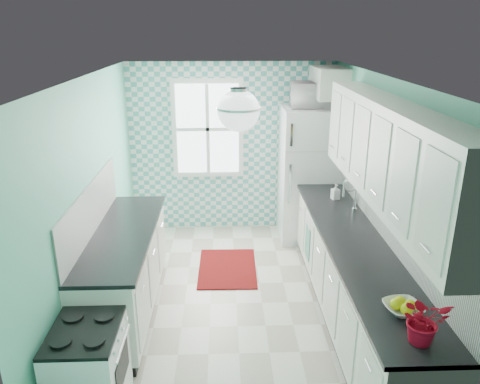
{
  "coord_description": "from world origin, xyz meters",
  "views": [
    {
      "loc": [
        -0.13,
        -4.56,
        2.96
      ],
      "look_at": [
        0.05,
        0.25,
        1.25
      ],
      "focal_mm": 35.0,
      "sensor_mm": 36.0,
      "label": 1
    }
  ],
  "objects_px": {
    "ceiling_light": "(239,110)",
    "fridge": "(310,174)",
    "sink": "(339,213)",
    "fruit_bowl": "(403,308)",
    "microwave": "(314,95)",
    "potted_plant": "(424,320)",
    "stove": "(89,371)"
  },
  "relations": [
    {
      "from": "ceiling_light",
      "to": "fridge",
      "type": "bearing_deg",
      "value": 66.84
    },
    {
      "from": "sink",
      "to": "fruit_bowl",
      "type": "height_order",
      "value": "sink"
    },
    {
      "from": "sink",
      "to": "microwave",
      "type": "relative_size",
      "value": 0.87
    },
    {
      "from": "ceiling_light",
      "to": "potted_plant",
      "type": "distance_m",
      "value": 2.06
    },
    {
      "from": "potted_plant",
      "to": "microwave",
      "type": "bearing_deg",
      "value": 91.37
    },
    {
      "from": "potted_plant",
      "to": "fruit_bowl",
      "type": "bearing_deg",
      "value": 90.0
    },
    {
      "from": "fruit_bowl",
      "to": "ceiling_light",
      "type": "bearing_deg",
      "value": 145.84
    },
    {
      "from": "stove",
      "to": "fruit_bowl",
      "type": "bearing_deg",
      "value": -3.15
    },
    {
      "from": "microwave",
      "to": "potted_plant",
      "type": "bearing_deg",
      "value": 95.16
    },
    {
      "from": "ceiling_light",
      "to": "sink",
      "type": "height_order",
      "value": "ceiling_light"
    },
    {
      "from": "fridge",
      "to": "stove",
      "type": "distance_m",
      "value": 4.1
    },
    {
      "from": "fridge",
      "to": "microwave",
      "type": "relative_size",
      "value": 3.14
    },
    {
      "from": "potted_plant",
      "to": "fridge",
      "type": "bearing_deg",
      "value": 91.38
    },
    {
      "from": "stove",
      "to": "microwave",
      "type": "height_order",
      "value": "microwave"
    },
    {
      "from": "sink",
      "to": "potted_plant",
      "type": "relative_size",
      "value": 1.54
    },
    {
      "from": "fruit_bowl",
      "to": "microwave",
      "type": "bearing_deg",
      "value": 91.51
    },
    {
      "from": "stove",
      "to": "fruit_bowl",
      "type": "height_order",
      "value": "fruit_bowl"
    },
    {
      "from": "ceiling_light",
      "to": "fruit_bowl",
      "type": "height_order",
      "value": "ceiling_light"
    },
    {
      "from": "stove",
      "to": "potted_plant",
      "type": "distance_m",
      "value": 2.53
    },
    {
      "from": "ceiling_light",
      "to": "stove",
      "type": "height_order",
      "value": "ceiling_light"
    },
    {
      "from": "fridge",
      "to": "stove",
      "type": "bearing_deg",
      "value": -124.84
    },
    {
      "from": "stove",
      "to": "sink",
      "type": "bearing_deg",
      "value": 37.32
    },
    {
      "from": "ceiling_light",
      "to": "stove",
      "type": "bearing_deg",
      "value": -148.1
    },
    {
      "from": "ceiling_light",
      "to": "fruit_bowl",
      "type": "xyz_separation_m",
      "value": [
        1.2,
        -0.81,
        -1.35
      ]
    },
    {
      "from": "fruit_bowl",
      "to": "sink",
      "type": "bearing_deg",
      "value": 89.88
    },
    {
      "from": "stove",
      "to": "sink",
      "type": "xyz_separation_m",
      "value": [
        2.4,
        1.94,
        0.52
      ]
    },
    {
      "from": "potted_plant",
      "to": "sink",
      "type": "bearing_deg",
      "value": 89.9
    },
    {
      "from": "stove",
      "to": "potted_plant",
      "type": "height_order",
      "value": "potted_plant"
    },
    {
      "from": "fridge",
      "to": "microwave",
      "type": "bearing_deg",
      "value": 53.13
    },
    {
      "from": "stove",
      "to": "fridge",
      "type": "bearing_deg",
      "value": 53.83
    },
    {
      "from": "stove",
      "to": "fruit_bowl",
      "type": "distance_m",
      "value": 2.46
    },
    {
      "from": "ceiling_light",
      "to": "microwave",
      "type": "xyz_separation_m",
      "value": [
        1.11,
        2.59,
        -0.24
      ]
    }
  ]
}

